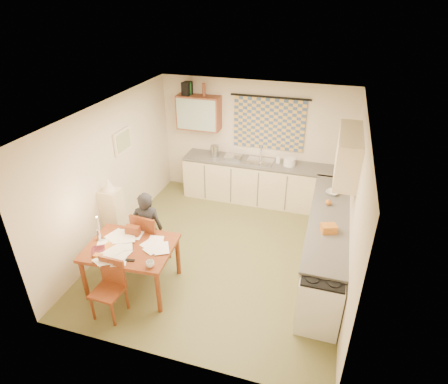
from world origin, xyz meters
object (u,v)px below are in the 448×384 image
(counter_right, at_px, (326,240))
(counter_back, at_px, (261,182))
(dining_table, at_px, (133,266))
(shelf_stand, at_px, (114,219))
(person, at_px, (148,229))
(stove, at_px, (320,300))
(chair_far, at_px, (152,247))

(counter_right, bearing_deg, counter_back, 130.03)
(dining_table, height_order, shelf_stand, shelf_stand)
(counter_right, distance_m, person, 2.90)
(counter_right, height_order, person, person)
(dining_table, bearing_deg, counter_back, 63.23)
(counter_back, bearing_deg, stove, -64.93)
(stove, bearing_deg, person, 169.09)
(chair_far, relative_size, shelf_stand, 0.87)
(counter_right, bearing_deg, person, -163.15)
(counter_back, height_order, counter_right, same)
(dining_table, distance_m, shelf_stand, 1.15)
(dining_table, distance_m, person, 0.65)
(counter_back, relative_size, chair_far, 3.31)
(counter_back, xyz_separation_m, dining_table, (-1.30, -3.14, -0.07))
(counter_right, relative_size, person, 2.21)
(dining_table, bearing_deg, counter_right, 23.02)
(counter_back, bearing_deg, person, -117.25)
(counter_right, bearing_deg, chair_far, -163.10)
(counter_back, bearing_deg, chair_far, -116.65)
(counter_right, xyz_separation_m, stove, (0.00, -1.37, -0.01))
(stove, height_order, shelf_stand, shelf_stand)
(person, height_order, shelf_stand, person)
(counter_back, height_order, stove, counter_back)
(counter_back, xyz_separation_m, chair_far, (-1.28, -2.55, -0.14))
(chair_far, bearing_deg, dining_table, 94.17)
(counter_right, distance_m, shelf_stand, 3.59)
(counter_back, xyz_separation_m, stove, (1.45, -3.10, -0.01))
(dining_table, relative_size, chair_far, 1.33)
(counter_right, relative_size, chair_far, 2.96)
(dining_table, bearing_deg, chair_far, 83.70)
(dining_table, bearing_deg, shelf_stand, 129.90)
(person, xyz_separation_m, shelf_stand, (-0.77, 0.23, -0.10))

